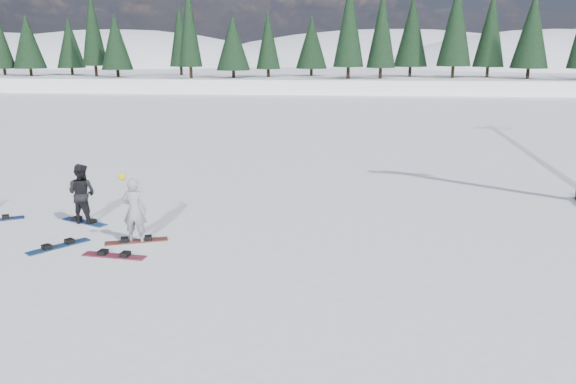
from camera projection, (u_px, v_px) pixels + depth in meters
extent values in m
plane|color=white|center=(146.00, 252.00, 13.12)|extent=(420.00, 420.00, 0.00)
cube|color=white|center=(306.00, 99.00, 66.41)|extent=(90.00, 14.00, 5.00)
ellipsoid|color=white|center=(121.00, 106.00, 187.22)|extent=(143.00, 110.00, 49.50)
ellipsoid|color=white|center=(387.00, 104.00, 207.68)|extent=(182.00, 140.00, 53.20)
ellipsoid|color=white|center=(546.00, 113.00, 155.02)|extent=(117.00, 90.00, 45.00)
cone|color=black|center=(30.00, 44.00, 68.16)|extent=(3.20, 3.20, 7.50)
cone|color=black|center=(63.00, 44.00, 67.75)|extent=(3.20, 3.20, 7.50)
cone|color=black|center=(96.00, 44.00, 67.34)|extent=(3.20, 3.20, 7.50)
cone|color=black|center=(130.00, 44.00, 66.93)|extent=(3.20, 3.20, 7.50)
cone|color=black|center=(165.00, 44.00, 66.52)|extent=(3.20, 3.20, 7.50)
cone|color=black|center=(200.00, 44.00, 66.11)|extent=(3.20, 3.20, 7.50)
cone|color=black|center=(235.00, 44.00, 65.70)|extent=(3.20, 3.20, 7.50)
cone|color=black|center=(271.00, 44.00, 65.29)|extent=(3.20, 3.20, 7.50)
cone|color=black|center=(307.00, 44.00, 64.88)|extent=(3.20, 3.20, 7.50)
cone|color=black|center=(343.00, 44.00, 64.47)|extent=(3.20, 3.20, 7.50)
cone|color=black|center=(380.00, 44.00, 64.06)|extent=(3.20, 3.20, 7.50)
cone|color=black|center=(418.00, 44.00, 63.65)|extent=(3.20, 3.20, 7.50)
cone|color=black|center=(456.00, 44.00, 63.24)|extent=(3.20, 3.20, 7.50)
cone|color=black|center=(495.00, 44.00, 62.83)|extent=(3.20, 3.20, 7.50)
cone|color=black|center=(534.00, 44.00, 62.42)|extent=(3.20, 3.20, 7.50)
cone|color=black|center=(573.00, 44.00, 62.01)|extent=(3.20, 3.20, 7.50)
imported|color=gray|center=(134.00, 210.00, 13.60)|extent=(0.59, 0.40, 1.61)
sphere|color=yellow|center=(122.00, 177.00, 13.29)|extent=(0.18, 0.18, 0.18)
imported|color=black|center=(82.00, 194.00, 15.14)|extent=(0.90, 0.76, 1.64)
cube|color=maroon|center=(137.00, 241.00, 13.79)|extent=(1.50, 0.79, 0.03)
cube|color=#1B4A95|center=(84.00, 222.00, 15.34)|extent=(1.49, 0.86, 0.03)
cube|color=navy|center=(59.00, 246.00, 13.42)|extent=(1.14, 1.36, 0.03)
cube|color=maroon|center=(114.00, 256.00, 12.81)|extent=(1.52, 0.45, 0.03)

